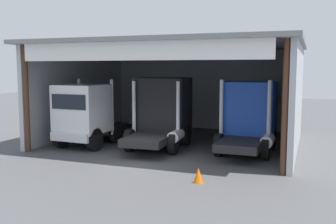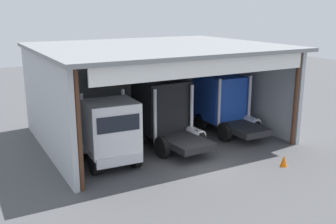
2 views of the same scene
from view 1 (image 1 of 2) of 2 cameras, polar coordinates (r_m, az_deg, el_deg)
ground_plane at (r=17.14m, az=-4.34°, el=-7.41°), size 80.00×80.00×0.00m
workshop_shed at (r=22.37m, az=2.21°, el=5.54°), size 13.22×11.23×5.43m
truck_white_center_left_bay at (r=20.63m, az=-12.08°, el=-0.33°), size 2.55×4.57×3.51m
truck_black_center_bay at (r=20.16m, az=-0.87°, el=0.15°), size 2.91×5.11×3.60m
truck_blue_left_bay at (r=19.55m, az=11.81°, el=-0.36°), size 2.64×5.21×3.57m
oil_drum at (r=26.24m, az=0.08°, el=-1.52°), size 0.58×0.58×0.90m
tool_cart at (r=25.13m, az=9.13°, el=-1.85°), size 0.90×0.60×1.00m
traffic_cone at (r=14.15m, az=4.49°, el=-9.25°), size 0.36×0.36×0.56m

